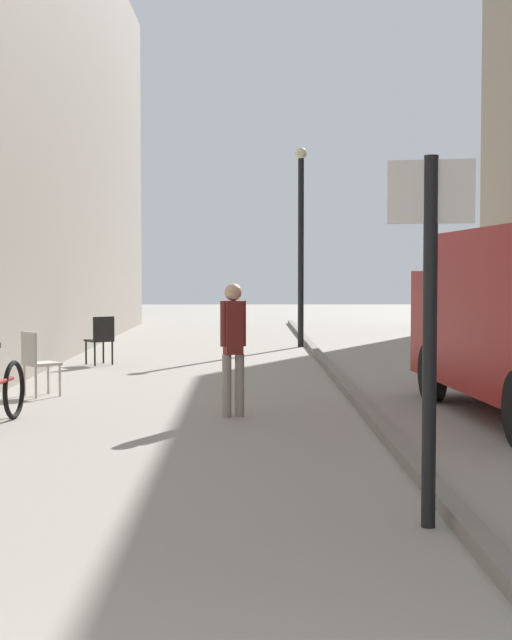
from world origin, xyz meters
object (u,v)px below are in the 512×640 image
cafe_chair_near_window (36,359)px  lamp_post (301,233)px  cafe_chair_by_doorway (101,337)px  street_sign_post (430,308)px  pedestrian_main_foreground (233,340)px

cafe_chair_near_window → lamp_post: bearing=117.0°
cafe_chair_near_window → cafe_chair_by_doorway: 4.76m
cafe_chair_near_window → cafe_chair_by_doorway: same height
cafe_chair_by_doorway → lamp_post: bearing=11.9°
lamp_post → cafe_chair_near_window: (-4.33, -9.24, -2.18)m
street_sign_post → cafe_chair_by_doorway: street_sign_post is taller
pedestrian_main_foreground → cafe_chair_by_doorway: pedestrian_main_foreground is taller
pedestrian_main_foreground → cafe_chair_by_doorway: (-2.65, 6.73, -0.41)m
pedestrian_main_foreground → lamp_post: (1.46, 11.21, 1.77)m
pedestrian_main_foreground → cafe_chair_near_window: pedestrian_main_foreground is taller
pedestrian_main_foreground → street_sign_post: size_ratio=0.64×
lamp_post → cafe_chair_by_doorway: lamp_post is taller
street_sign_post → lamp_post: bearing=-77.5°
street_sign_post → lamp_post: (0.01, 16.42, 1.18)m
street_sign_post → lamp_post: size_ratio=0.55×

